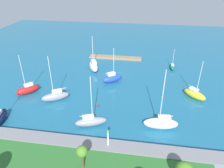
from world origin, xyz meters
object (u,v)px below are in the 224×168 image
at_px(sailboat_gray_far_north, 55,96).
at_px(sailboat_gray_by_breakwater, 91,121).
at_px(sailboat_white_far_south, 161,123).
at_px(sailboat_red_inner_mooring, 28,89).
at_px(park_tree_mideast, 82,152).
at_px(sailboat_white_lone_south, 94,66).
at_px(sailboat_navy_outer_mooring, 0,117).
at_px(pier_dock, 115,57).
at_px(harbor_beacon, 108,137).
at_px(sailboat_yellow_lone_north, 195,94).
at_px(sailboat_green_center_basin, 172,67).
at_px(sailboat_blue_near_pier, 113,78).
at_px(mooring_buoy_red, 98,105).

relative_size(sailboat_gray_far_north, sailboat_gray_by_breakwater, 1.03).
bearing_deg(sailboat_white_far_south, sailboat_red_inner_mooring, -18.46).
height_order(park_tree_mideast, sailboat_red_inner_mooring, sailboat_red_inner_mooring).
height_order(sailboat_white_lone_south, sailboat_navy_outer_mooring, sailboat_white_lone_south).
relative_size(pier_dock, harbor_beacon, 5.70).
bearing_deg(sailboat_gray_far_north, sailboat_yellow_lone_north, 160.77).
bearing_deg(sailboat_navy_outer_mooring, sailboat_gray_by_breakwater, -97.98).
bearing_deg(sailboat_white_lone_south, harbor_beacon, 174.40).
xyz_separation_m(sailboat_white_lone_south, sailboat_green_center_basin, (-28.20, -5.42, -0.78)).
height_order(pier_dock, sailboat_yellow_lone_north, sailboat_yellow_lone_north).
bearing_deg(sailboat_green_center_basin, sailboat_blue_near_pier, 124.17).
relative_size(sailboat_green_center_basin, sailboat_white_far_south, 0.51).
xyz_separation_m(sailboat_gray_far_north, mooring_buoy_red, (-12.23, 0.80, -1.02)).
bearing_deg(park_tree_mideast, sailboat_green_center_basin, -112.37).
distance_m(sailboat_gray_by_breakwater, mooring_buoy_red, 8.20).
distance_m(sailboat_gray_far_north, sailboat_white_far_south, 29.20).
bearing_deg(mooring_buoy_red, sailboat_gray_by_breakwater, 90.29).
distance_m(sailboat_white_lone_south, sailboat_green_center_basin, 28.72).
bearing_deg(harbor_beacon, sailboat_red_inner_mooring, -33.87).
distance_m(sailboat_white_lone_south, sailboat_gray_by_breakwater, 30.80).
bearing_deg(sailboat_green_center_basin, sailboat_white_far_south, 170.45).
height_order(pier_dock, sailboat_white_lone_south, sailboat_white_lone_south).
distance_m(sailboat_red_inner_mooring, sailboat_green_center_basin, 49.86).
distance_m(park_tree_mideast, sailboat_blue_near_pier, 35.09).
relative_size(sailboat_red_inner_mooring, mooring_buoy_red, 18.74).
bearing_deg(sailboat_gray_far_north, sailboat_red_inner_mooring, -42.90).
xyz_separation_m(harbor_beacon, sailboat_navy_outer_mooring, (26.90, -4.99, -2.30)).
relative_size(pier_dock, sailboat_blue_near_pier, 1.87).
relative_size(pier_dock, sailboat_gray_far_north, 1.62).
bearing_deg(sailboat_navy_outer_mooring, park_tree_mideast, -128.06).
bearing_deg(sailboat_white_lone_south, sailboat_yellow_lone_north, -136.41).
xyz_separation_m(park_tree_mideast, sailboat_white_far_south, (-14.08, -14.26, -3.69)).
bearing_deg(sailboat_green_center_basin, sailboat_navy_outer_mooring, 130.97).
xyz_separation_m(sailboat_yellow_lone_north, mooring_buoy_red, (26.08, 7.96, -0.94)).
xyz_separation_m(sailboat_gray_far_north, sailboat_navy_outer_mooring, (9.39, 10.91, -0.02)).
bearing_deg(sailboat_green_center_basin, mooring_buoy_red, 141.61).
bearing_deg(sailboat_white_lone_south, park_tree_mideast, 167.82).
bearing_deg(sailboat_white_lone_south, sailboat_green_center_basin, -102.20).
relative_size(sailboat_navy_outer_mooring, mooring_buoy_red, 15.98).
bearing_deg(sailboat_green_center_basin, sailboat_gray_far_north, 128.15).
bearing_deg(pier_dock, sailboat_gray_far_north, 70.34).
distance_m(harbor_beacon, sailboat_gray_by_breakwater, 9.04).
bearing_deg(park_tree_mideast, sailboat_gray_by_breakwater, -81.81).
xyz_separation_m(harbor_beacon, sailboat_gray_by_breakwater, (5.25, -6.95, -2.42)).
bearing_deg(sailboat_white_far_south, mooring_buoy_red, -26.90).
height_order(harbor_beacon, sailboat_yellow_lone_north, sailboat_yellow_lone_north).
distance_m(pier_dock, sailboat_gray_far_north, 35.78).
bearing_deg(pier_dock, sailboat_gray_by_breakwater, 90.31).
distance_m(sailboat_red_inner_mooring, mooring_buoy_red, 21.90).
distance_m(park_tree_mideast, sailboat_gray_far_north, 26.29).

